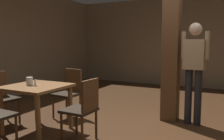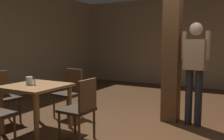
{
  "view_description": "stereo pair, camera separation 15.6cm",
  "coord_description": "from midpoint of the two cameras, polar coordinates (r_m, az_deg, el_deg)",
  "views": [
    {
      "loc": [
        1.21,
        -3.53,
        1.41
      ],
      "look_at": [
        -0.77,
        0.33,
        0.92
      ],
      "focal_mm": 40.0,
      "sensor_mm": 36.0,
      "label": 1
    },
    {
      "loc": [
        1.35,
        -3.46,
        1.41
      ],
      "look_at": [
        -0.77,
        0.33,
        0.92
      ],
      "focal_mm": 40.0,
      "sensor_mm": 36.0,
      "label": 2
    }
  ],
  "objects": [
    {
      "name": "wall_back",
      "position": [
        8.09,
        18.15,
        6.08
      ],
      "size": [
        8.0,
        0.1,
        2.8
      ],
      "primitive_type": "cube",
      "color": "gray",
      "rests_on": "ground_plane"
    },
    {
      "name": "chair_north",
      "position": [
        4.74,
        -10.64,
        -4.61
      ],
      "size": [
        0.46,
        0.46,
        0.89
      ],
      "color": "#2D2319",
      "rests_on": "ground_plane"
    },
    {
      "name": "ground_plane",
      "position": [
        3.98,
        6.8,
        -14.32
      ],
      "size": [
        10.8,
        10.8,
        0.0
      ],
      "primitive_type": "plane",
      "color": "#422816"
    },
    {
      "name": "chair_west",
      "position": [
        4.67,
        -25.02,
        -5.27
      ],
      "size": [
        0.47,
        0.47,
        0.89
      ],
      "color": "#2D2319",
      "rests_on": "ground_plane"
    },
    {
      "name": "standing_person",
      "position": [
        4.37,
        17.32,
        0.84
      ],
      "size": [
        0.47,
        0.24,
        1.72
      ],
      "color": "tan",
      "rests_on": "ground_plane"
    },
    {
      "name": "napkin_cup",
      "position": [
        4.07,
        -19.39,
        -2.44
      ],
      "size": [
        0.1,
        0.1,
        0.13
      ],
      "primitive_type": "cylinder",
      "color": "beige",
      "rests_on": "dining_table"
    },
    {
      "name": "salt_shaker",
      "position": [
        3.98,
        -18.21,
        -2.8
      ],
      "size": [
        0.03,
        0.03,
        0.1
      ],
      "primitive_type": "cylinder",
      "color": "silver",
      "rests_on": "dining_table"
    },
    {
      "name": "pillar",
      "position": [
        4.51,
        12.48,
        6.21
      ],
      "size": [
        0.28,
        0.28,
        2.8
      ],
      "primitive_type": "cube",
      "color": "brown",
      "rests_on": "ground_plane"
    },
    {
      "name": "chair_east",
      "position": [
        3.54,
        -7.84,
        -8.36
      ],
      "size": [
        0.43,
        0.43,
        0.89
      ],
      "color": "#2D2319",
      "rests_on": "ground_plane"
    },
    {
      "name": "dining_table",
      "position": [
        4.06,
        -17.9,
        -5.24
      ],
      "size": [
        0.87,
        0.87,
        0.74
      ],
      "color": "brown",
      "rests_on": "ground_plane"
    }
  ]
}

